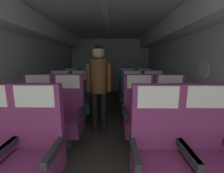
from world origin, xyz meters
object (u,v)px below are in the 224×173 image
(seat_c_left_aisle, at_px, (81,100))
(seat_c_right_aisle, at_px, (153,100))
(seat_d_left_window, at_px, (72,91))
(seat_b_right_aisle, at_px, (170,116))
(seat_c_right_window, at_px, (132,100))
(seat_d_right_aisle, at_px, (145,91))
(seat_b_left_aisle, at_px, (68,116))
(seat_d_left_aisle, at_px, (88,91))
(seat_c_left_window, at_px, (60,100))
(flight_attendant, at_px, (99,80))
(seat_b_right_window, at_px, (139,116))
(seat_a_right_aisle, at_px, (207,155))
(seat_a_right_window, at_px, (158,156))
(seat_b_left_window, at_px, (38,115))
(seat_a_left_aisle, at_px, (34,154))
(seat_d_right_window, at_px, (128,91))

(seat_c_left_aisle, relative_size, seat_c_right_aisle, 1.00)
(seat_d_left_window, bearing_deg, seat_b_right_aisle, -41.99)
(seat_c_right_window, height_order, seat_d_right_aisle, same)
(seat_b_left_aisle, relative_size, seat_d_right_aisle, 1.00)
(seat_d_left_aisle, bearing_deg, seat_c_left_window, -115.56)
(seat_c_left_window, relative_size, flight_attendant, 0.70)
(seat_b_right_window, relative_size, flight_attendant, 0.70)
(seat_c_left_aisle, height_order, seat_c_right_window, same)
(seat_b_right_aisle, distance_m, seat_c_right_window, 1.03)
(seat_a_right_aisle, height_order, seat_d_right_aisle, same)
(seat_d_left_window, height_order, seat_d_left_aisle, same)
(seat_a_right_aisle, distance_m, seat_c_left_window, 2.68)
(seat_a_right_window, height_order, seat_d_left_aisle, same)
(seat_b_left_window, bearing_deg, seat_b_left_aisle, -0.22)
(seat_b_left_aisle, xyz_separation_m, seat_d_right_aisle, (1.54, 1.81, 0.00))
(seat_c_left_aisle, bearing_deg, seat_a_right_window, -58.93)
(seat_b_left_aisle, distance_m, seat_c_left_window, 1.01)
(seat_a_right_window, distance_m, seat_c_right_window, 1.84)
(seat_a_left_aisle, relative_size, seat_a_right_aisle, 1.00)
(seat_b_right_window, height_order, seat_d_right_window, same)
(seat_b_left_aisle, xyz_separation_m, seat_d_left_window, (-0.46, 1.81, 0.00))
(seat_a_right_window, distance_m, seat_b_right_window, 0.92)
(seat_d_left_window, bearing_deg, seat_c_right_aisle, -23.72)
(seat_c_right_window, relative_size, seat_d_right_window, 1.00)
(seat_b_right_window, xyz_separation_m, seat_c_left_window, (-1.53, 0.90, 0.00))
(seat_a_right_window, bearing_deg, seat_c_left_window, 130.34)
(seat_b_right_window, relative_size, seat_d_left_window, 1.00)
(seat_a_right_window, bearing_deg, seat_b_right_window, 90.62)
(seat_a_right_window, xyz_separation_m, seat_c_right_aisle, (0.45, 1.84, 0.00))
(seat_c_left_aisle, bearing_deg, seat_d_right_window, 39.74)
(seat_b_right_window, distance_m, seat_d_right_aisle, 1.86)
(seat_c_right_window, xyz_separation_m, seat_d_right_window, (-0.01, 0.88, 0.00))
(flight_attendant, bearing_deg, seat_c_right_aisle, -145.64)
(seat_b_left_window, height_order, seat_c_left_aisle, same)
(seat_b_right_window, bearing_deg, seat_a_right_window, -89.38)
(seat_a_right_window, distance_m, seat_d_left_aisle, 2.96)
(flight_attendant, bearing_deg, seat_c_left_window, -19.92)
(seat_b_left_window, relative_size, seat_b_right_window, 1.00)
(seat_d_left_window, xyz_separation_m, flight_attendant, (0.90, -1.40, 0.49))
(seat_a_right_window, relative_size, seat_d_left_aisle, 1.00)
(seat_d_left_window, relative_size, flight_attendant, 0.70)
(seat_a_right_window, xyz_separation_m, seat_d_left_window, (-1.56, 2.72, 0.00))
(seat_b_right_aisle, xyz_separation_m, seat_d_left_aisle, (-1.56, 1.83, 0.00))
(seat_a_left_aisle, height_order, seat_c_right_window, same)
(seat_a_left_aisle, relative_size, seat_c_left_window, 1.00)
(seat_c_left_aisle, bearing_deg, seat_a_right_aisle, -49.62)
(seat_a_right_aisle, xyz_separation_m, seat_b_right_aisle, (0.02, 0.90, 0.00))
(seat_c_right_window, bearing_deg, seat_d_left_aisle, 140.45)
(seat_d_right_window, bearing_deg, seat_b_right_window, -89.98)
(seat_c_left_aisle, xyz_separation_m, seat_d_right_window, (1.09, 0.90, 0.00))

